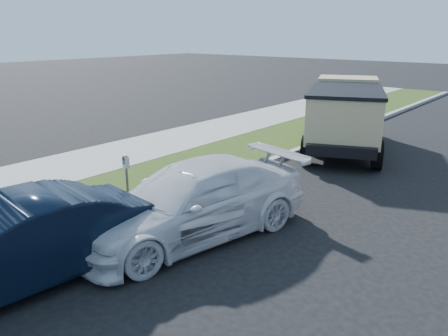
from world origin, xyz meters
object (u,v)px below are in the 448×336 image
Objects in this scene: parking_meter at (126,169)px; dump_truck at (345,112)px; navy_sedan at (15,245)px; white_wagon at (194,200)px.

dump_truck reaches higher than parking_meter.
white_wagon is at bearing 80.85° from navy_sedan.
parking_meter is at bearing -123.11° from dump_truck.
white_wagon reaches higher than parking_meter.
white_wagon is at bearing 11.24° from parking_meter.
navy_sedan is at bearing -57.65° from parking_meter.
navy_sedan is at bearing -92.71° from white_wagon.
navy_sedan is 12.26m from dump_truck.
white_wagon is at bearing -108.79° from dump_truck.
white_wagon is 0.80× the size of dump_truck.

